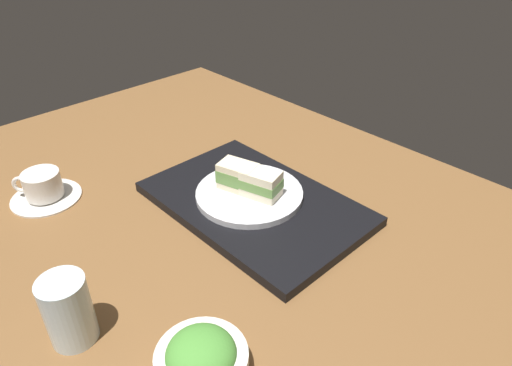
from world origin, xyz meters
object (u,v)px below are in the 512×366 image
(sandwich_far, at_px, (238,176))
(salad_bowl, at_px, (202,360))
(coffee_cup, at_px, (43,188))
(sandwich_plate, at_px, (249,194))
(drinking_glass, at_px, (68,310))
(sandwich_near, at_px, (261,184))

(sandwich_far, distance_m, salad_bowl, 0.41)
(coffee_cup, bearing_deg, sandwich_far, -135.08)
(salad_bowl, bearing_deg, sandwich_far, -48.78)
(sandwich_plate, distance_m, coffee_cup, 0.43)
(sandwich_plate, xyz_separation_m, drinking_glass, (-0.07, 0.41, 0.03))
(sandwich_far, bearing_deg, drinking_glass, 102.76)
(sandwich_plate, distance_m, salad_bowl, 0.40)
(sandwich_near, xyz_separation_m, drinking_glass, (-0.04, 0.42, -0.01))
(sandwich_far, bearing_deg, sandwich_near, -164.08)
(sandwich_plate, distance_m, sandwich_near, 0.04)
(sandwich_plate, distance_m, sandwich_far, 0.04)
(salad_bowl, distance_m, drinking_glass, 0.20)
(coffee_cup, bearing_deg, sandwich_near, -138.35)
(salad_bowl, xyz_separation_m, drinking_glass, (0.18, 0.10, 0.03))
(drinking_glass, bearing_deg, sandwich_near, -84.56)
(sandwich_plate, height_order, coffee_cup, coffee_cup)
(sandwich_far, distance_m, coffee_cup, 0.41)
(sandwich_plate, relative_size, sandwich_near, 2.47)
(salad_bowl, relative_size, drinking_glass, 1.14)
(sandwich_plate, relative_size, drinking_glass, 1.98)
(coffee_cup, bearing_deg, salad_bowl, 178.12)
(sandwich_plate, height_order, sandwich_near, sandwich_near)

